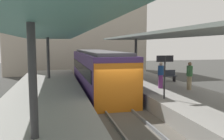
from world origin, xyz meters
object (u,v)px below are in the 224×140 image
at_px(platform_bench, 167,75).
at_px(passenger_mid_platform, 189,75).
at_px(commuter_train, 97,70).
at_px(platform_sign, 165,67).
at_px(passenger_near_bench, 161,75).

relative_size(platform_bench, passenger_mid_platform, 0.82).
bearing_deg(commuter_train, platform_sign, -73.61).
distance_m(platform_sign, passenger_near_bench, 3.04).
height_order(commuter_train, platform_bench, commuter_train).
xyz_separation_m(platform_sign, passenger_near_bench, (1.11, 2.73, -0.76)).
bearing_deg(passenger_near_bench, platform_bench, 54.81).
bearing_deg(passenger_near_bench, passenger_mid_platform, -29.57).
distance_m(platform_bench, passenger_mid_platform, 3.26).
relative_size(platform_bench, passenger_near_bench, 0.84).
xyz_separation_m(platform_bench, passenger_mid_platform, (-0.17, -3.22, 0.42)).
distance_m(platform_sign, passenger_mid_platform, 3.30).
bearing_deg(commuter_train, platform_bench, -24.54).
bearing_deg(commuter_train, passenger_mid_platform, -48.94).
distance_m(platform_bench, passenger_near_bench, 2.93).
xyz_separation_m(platform_sign, passenger_mid_platform, (2.61, 1.88, -0.74)).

